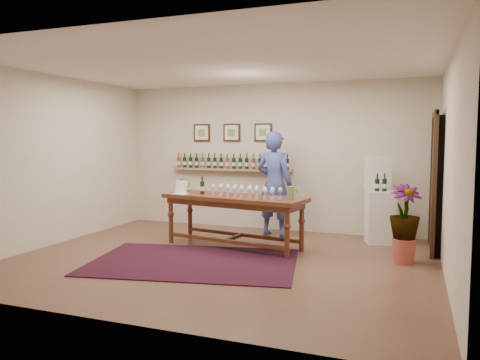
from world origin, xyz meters
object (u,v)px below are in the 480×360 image
(display_pedestal, at_px, (380,217))
(potted_plant, at_px, (405,224))
(tasting_table, at_px, (234,203))
(person, at_px, (274,184))

(display_pedestal, height_order, potted_plant, potted_plant)
(potted_plant, bearing_deg, display_pedestal, 108.51)
(tasting_table, relative_size, display_pedestal, 2.78)
(display_pedestal, height_order, person, person)
(potted_plant, relative_size, person, 0.51)
(display_pedestal, xyz_separation_m, potted_plant, (0.41, -1.24, 0.12))
(display_pedestal, xyz_separation_m, person, (-1.84, -0.05, 0.50))
(tasting_table, bearing_deg, person, 81.43)
(potted_plant, distance_m, person, 2.57)
(tasting_table, height_order, display_pedestal, display_pedestal)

